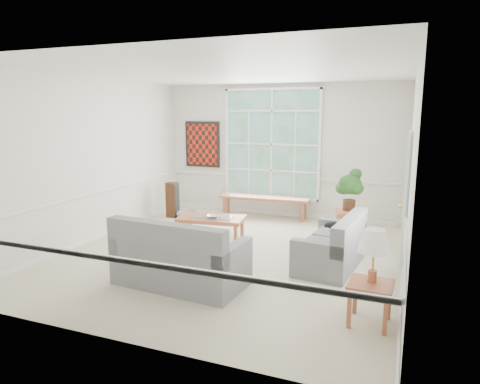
% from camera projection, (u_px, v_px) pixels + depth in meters
% --- Properties ---
extents(floor, '(5.50, 6.00, 0.01)m').
position_uv_depth(floor, '(230.00, 255.00, 7.26)').
color(floor, beige).
rests_on(floor, ground).
extents(ceiling, '(5.50, 6.00, 0.02)m').
position_uv_depth(ceiling, '(229.00, 72.00, 6.70)').
color(ceiling, white).
rests_on(ceiling, ground).
extents(wall_back, '(5.50, 0.02, 3.00)m').
position_uv_depth(wall_back, '(280.00, 151.00, 9.73)').
color(wall_back, silver).
rests_on(wall_back, ground).
extents(wall_front, '(5.50, 0.02, 3.00)m').
position_uv_depth(wall_front, '(114.00, 203.00, 4.23)').
color(wall_front, silver).
rests_on(wall_front, ground).
extents(wall_left, '(0.02, 6.00, 3.00)m').
position_uv_depth(wall_left, '(94.00, 160.00, 7.96)').
color(wall_left, silver).
rests_on(wall_left, ground).
extents(wall_right, '(0.02, 6.00, 3.00)m').
position_uv_depth(wall_right, '(410.00, 176.00, 6.00)').
color(wall_right, silver).
rests_on(wall_right, ground).
extents(window_back, '(2.30, 0.08, 2.40)m').
position_uv_depth(window_back, '(272.00, 144.00, 9.73)').
color(window_back, white).
rests_on(window_back, wall_back).
extents(entry_door, '(0.08, 0.90, 2.10)m').
position_uv_depth(entry_door, '(405.00, 199.00, 6.65)').
color(entry_door, white).
rests_on(entry_door, floor).
extents(door_sidelight, '(0.08, 0.26, 1.90)m').
position_uv_depth(door_sidelight, '(406.00, 200.00, 6.05)').
color(door_sidelight, white).
rests_on(door_sidelight, wall_right).
extents(wall_art, '(0.90, 0.06, 1.10)m').
position_uv_depth(wall_art, '(202.00, 144.00, 10.36)').
color(wall_art, maroon).
rests_on(wall_art, wall_back).
extents(wall_frame_near, '(0.04, 0.26, 0.32)m').
position_uv_depth(wall_frame_near, '(408.00, 159.00, 7.61)').
color(wall_frame_near, black).
rests_on(wall_frame_near, wall_right).
extents(wall_frame_far, '(0.04, 0.26, 0.32)m').
position_uv_depth(wall_frame_far, '(408.00, 157.00, 7.97)').
color(wall_frame_far, black).
rests_on(wall_frame_far, wall_right).
extents(loveseat_right, '(0.95, 1.60, 0.82)m').
position_uv_depth(loveseat_right, '(331.00, 241.00, 6.65)').
color(loveseat_right, slate).
rests_on(loveseat_right, floor).
extents(loveseat_front, '(1.84, 1.04, 0.96)m').
position_uv_depth(loveseat_front, '(181.00, 251.00, 5.95)').
color(loveseat_front, slate).
rests_on(loveseat_front, floor).
extents(coffee_table, '(1.28, 0.81, 0.45)m').
position_uv_depth(coffee_table, '(212.00, 229.00, 8.01)').
color(coffee_table, '#A05435').
rests_on(coffee_table, floor).
extents(pewter_bowl, '(0.37, 0.37, 0.07)m').
position_uv_depth(pewter_bowl, '(213.00, 216.00, 7.87)').
color(pewter_bowl, '#9E9EA3').
rests_on(pewter_bowl, coffee_table).
extents(window_bench, '(2.07, 0.54, 0.48)m').
position_uv_depth(window_bench, '(264.00, 207.00, 9.74)').
color(window_bench, '#A05435').
rests_on(window_bench, floor).
extents(end_table, '(0.65, 0.65, 0.52)m').
position_uv_depth(end_table, '(350.00, 224.00, 8.22)').
color(end_table, '#A05435').
rests_on(end_table, floor).
extents(houseplant, '(0.67, 0.67, 0.82)m').
position_uv_depth(houseplant, '(350.00, 189.00, 8.14)').
color(houseplant, '#23501E').
rests_on(houseplant, end_table).
extents(side_table, '(0.51, 0.51, 0.49)m').
position_uv_depth(side_table, '(370.00, 303.00, 4.85)').
color(side_table, '#A05435').
rests_on(side_table, floor).
extents(table_lamp, '(0.37, 0.37, 0.62)m').
position_uv_depth(table_lamp, '(373.00, 256.00, 4.78)').
color(table_lamp, silver).
rests_on(table_lamp, side_table).
extents(pet_bed, '(0.59, 0.59, 0.14)m').
position_uv_depth(pet_bed, '(187.00, 214.00, 9.78)').
color(pet_bed, gray).
rests_on(pet_bed, floor).
extents(floor_speaker, '(0.27, 0.22, 0.80)m').
position_uv_depth(floor_speaker, '(173.00, 200.00, 9.75)').
color(floor_speaker, '#361E10').
rests_on(floor_speaker, floor).
extents(cat, '(0.37, 0.28, 0.16)m').
position_uv_depth(cat, '(335.00, 226.00, 7.14)').
color(cat, black).
rests_on(cat, loveseat_right).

